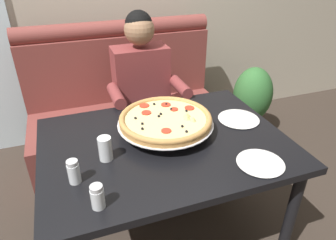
% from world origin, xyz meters
% --- Properties ---
extents(ground_plane, '(16.00, 16.00, 0.00)m').
position_xyz_m(ground_plane, '(0.00, 0.00, 0.00)').
color(ground_plane, '#382D26').
extents(booth_bench, '(1.57, 0.78, 1.13)m').
position_xyz_m(booth_bench, '(0.00, 0.95, 0.40)').
color(booth_bench, brown).
rests_on(booth_bench, ground_plane).
extents(dining_table, '(1.30, 0.95, 0.73)m').
position_xyz_m(dining_table, '(0.00, 0.00, 0.65)').
color(dining_table, black).
rests_on(dining_table, ground_plane).
extents(diner_main, '(0.54, 0.64, 1.27)m').
position_xyz_m(diner_main, '(0.08, 0.68, 0.71)').
color(diner_main, '#2D3342').
rests_on(diner_main, ground_plane).
extents(pizza, '(0.53, 0.53, 0.12)m').
position_xyz_m(pizza, '(0.03, 0.08, 0.82)').
color(pizza, silver).
rests_on(pizza, dining_table).
extents(shaker_pepper_flakes, '(0.05, 0.05, 0.11)m').
position_xyz_m(shaker_pepper_flakes, '(-0.48, -0.17, 0.78)').
color(shaker_pepper_flakes, white).
rests_on(shaker_pepper_flakes, dining_table).
extents(shaker_parmesan, '(0.06, 0.06, 0.11)m').
position_xyz_m(shaker_parmesan, '(-0.41, -0.36, 0.78)').
color(shaker_parmesan, white).
rests_on(shaker_parmesan, dining_table).
extents(plate_near_left, '(0.25, 0.25, 0.02)m').
position_xyz_m(plate_near_left, '(0.49, 0.07, 0.74)').
color(plate_near_left, white).
rests_on(plate_near_left, dining_table).
extents(plate_near_right, '(0.23, 0.23, 0.02)m').
position_xyz_m(plate_near_right, '(0.37, -0.34, 0.74)').
color(plate_near_right, white).
rests_on(plate_near_right, dining_table).
extents(drinking_glass, '(0.07, 0.07, 0.12)m').
position_xyz_m(drinking_glass, '(-0.32, -0.05, 0.79)').
color(drinking_glass, silver).
rests_on(drinking_glass, dining_table).
extents(potted_plant, '(0.36, 0.36, 0.70)m').
position_xyz_m(potted_plant, '(1.17, 0.88, 0.39)').
color(potted_plant, brown).
rests_on(potted_plant, ground_plane).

